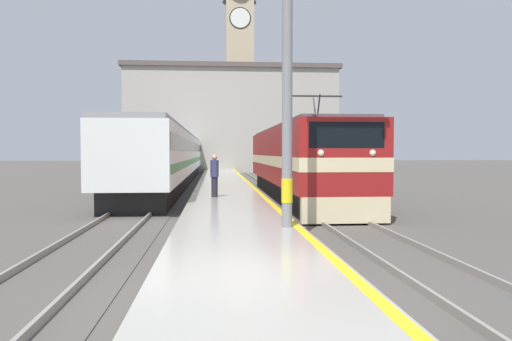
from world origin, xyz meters
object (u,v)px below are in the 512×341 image
object	(u,v)px
catenary_mast	(291,67)
person_on_platform	(215,175)
locomotive_train	(297,162)
clock_tower	(240,68)
passenger_train	(174,156)

from	to	relation	value
catenary_mast	person_on_platform	world-z (taller)	catenary_mast
locomotive_train	clock_tower	bearing A→B (deg)	90.44
locomotive_train	passenger_train	distance (m)	14.78
person_on_platform	catenary_mast	bearing A→B (deg)	-77.51
person_on_platform	clock_tower	size ratio (longest dim) A/B	0.06
passenger_train	person_on_platform	xyz separation A→B (m)	(2.96, -16.30, -0.62)
locomotive_train	clock_tower	xyz separation A→B (m)	(-0.37, 48.13, 12.60)
locomotive_train	passenger_train	world-z (taller)	locomotive_train
locomotive_train	passenger_train	size ratio (longest dim) A/B	0.46
locomotive_train	person_on_platform	distance (m)	5.17
locomotive_train	person_on_platform	bearing A→B (deg)	-140.77
passenger_train	person_on_platform	distance (m)	16.58
passenger_train	clock_tower	xyz separation A→B (m)	(6.57, 35.09, 12.44)
clock_tower	catenary_mast	bearing A→B (deg)	-91.68
catenary_mast	person_on_platform	size ratio (longest dim) A/B	4.52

